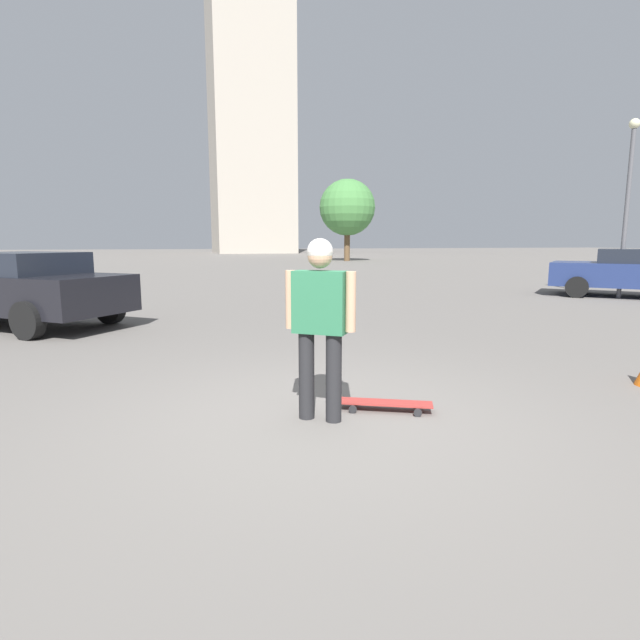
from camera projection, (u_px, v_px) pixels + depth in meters
name	position (u px, v px, depth m)	size (l,w,h in m)	color
ground_plane	(320.00, 419.00, 4.55)	(220.00, 220.00, 0.00)	slate
person	(320.00, 315.00, 4.40)	(0.55, 0.43, 1.63)	#262628
skateboard	(385.00, 404.00, 4.77)	(0.89, 0.56, 0.09)	#A5332D
car_parked_near	(21.00, 288.00, 9.43)	(4.38, 4.01, 1.41)	black
car_parked_far	(629.00, 272.00, 14.50)	(4.18, 4.25, 1.40)	navy
building_block_distant	(249.00, 116.00, 70.82)	(10.71, 13.89, 38.44)	#B2A899
tree_distant	(347.00, 208.00, 41.36)	(4.63, 4.63, 6.73)	brown
lamp_post	(628.00, 193.00, 13.82)	(0.28, 0.28, 4.91)	#59595E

